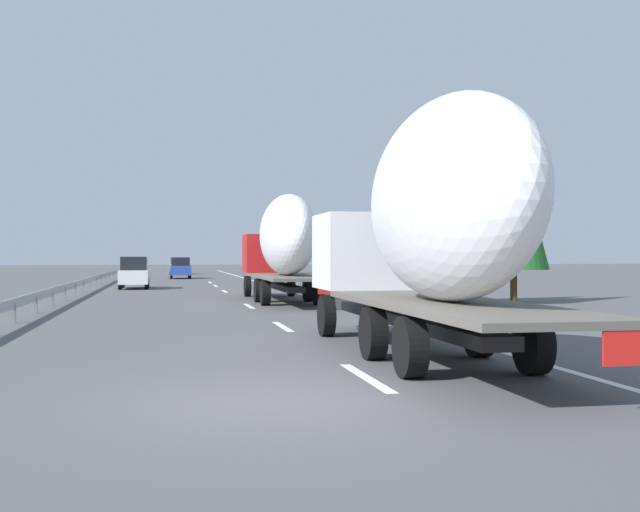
# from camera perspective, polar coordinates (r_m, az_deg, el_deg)

# --- Properties ---
(ground_plane) EXTENTS (260.00, 260.00, 0.00)m
(ground_plane) POSITION_cam_1_polar(r_m,az_deg,el_deg) (50.99, -9.29, -2.27)
(ground_plane) COLOR #4C4C4F
(lane_stripe_0) EXTENTS (3.20, 0.20, 0.01)m
(lane_stripe_0) POSITION_cam_1_polar(r_m,az_deg,el_deg) (13.49, 3.32, -8.66)
(lane_stripe_0) COLOR white
(lane_stripe_0) RESTS_ON ground_plane
(lane_stripe_1) EXTENTS (3.20, 0.20, 0.01)m
(lane_stripe_1) POSITION_cam_1_polar(r_m,az_deg,el_deg) (22.96, -2.69, -5.07)
(lane_stripe_1) COLOR white
(lane_stripe_1) RESTS_ON ground_plane
(lane_stripe_2) EXTENTS (3.20, 0.20, 0.01)m
(lane_stripe_2) POSITION_cam_1_polar(r_m,az_deg,el_deg) (32.37, -5.12, -3.59)
(lane_stripe_2) COLOR white
(lane_stripe_2) RESTS_ON ground_plane
(lane_stripe_3) EXTENTS (3.20, 0.20, 0.01)m
(lane_stripe_3) POSITION_cam_1_polar(r_m,az_deg,el_deg) (45.87, -6.85, -2.52)
(lane_stripe_3) COLOR white
(lane_stripe_3) RESTS_ON ground_plane
(lane_stripe_4) EXTENTS (3.20, 0.20, 0.01)m
(lane_stripe_4) POSITION_cam_1_polar(r_m,az_deg,el_deg) (54.37, -7.49, -2.12)
(lane_stripe_4) COLOR white
(lane_stripe_4) RESTS_ON ground_plane
(lane_stripe_5) EXTENTS (3.20, 0.20, 0.01)m
(lane_stripe_5) POSITION_cam_1_polar(r_m,az_deg,el_deg) (61.14, -7.88, -1.89)
(lane_stripe_5) COLOR white
(lane_stripe_5) RESTS_ON ground_plane
(edge_line_right) EXTENTS (110.00, 0.20, 0.01)m
(edge_line_right) POSITION_cam_1_polar(r_m,az_deg,el_deg) (56.40, -3.84, -2.05)
(edge_line_right) COLOR white
(edge_line_right) RESTS_ON ground_plane
(truck_lead) EXTENTS (13.44, 2.55, 4.66)m
(truck_lead) POSITION_cam_1_polar(r_m,az_deg,el_deg) (35.06, -2.62, 0.97)
(truck_lead) COLOR #B21919
(truck_lead) RESTS_ON ground_plane
(truck_trailing) EXTENTS (12.90, 2.55, 4.96)m
(truck_trailing) POSITION_cam_1_polar(r_m,az_deg,el_deg) (15.79, 7.86, 2.58)
(truck_trailing) COLOR silver
(truck_trailing) RESTS_ON ground_plane
(car_white_van) EXTENTS (4.46, 1.76, 1.98)m
(car_white_van) POSITION_cam_1_polar(r_m,az_deg,el_deg) (50.44, -13.16, -1.18)
(car_white_van) COLOR white
(car_white_van) RESTS_ON ground_plane
(car_silver_hatch) EXTENTS (4.43, 1.79, 1.82)m
(car_silver_hatch) POSITION_cam_1_polar(r_m,az_deg,el_deg) (89.64, -10.15, -0.69)
(car_silver_hatch) COLOR #ADB2B7
(car_silver_hatch) RESTS_ON ground_plane
(car_blue_sedan) EXTENTS (4.28, 1.82, 1.90)m
(car_blue_sedan) POSITION_cam_1_polar(r_m,az_deg,el_deg) (72.13, -9.96, -0.84)
(car_blue_sedan) COLOR #28479E
(car_blue_sedan) RESTS_ON ground_plane
(road_sign) EXTENTS (0.10, 0.90, 3.37)m
(road_sign) POSITION_cam_1_polar(r_m,az_deg,el_deg) (50.38, -1.61, 0.35)
(road_sign) COLOR gray
(road_sign) RESTS_ON ground_plane
(tree_0) EXTENTS (3.86, 3.86, 7.03)m
(tree_0) POSITION_cam_1_polar(r_m,az_deg,el_deg) (92.06, -1.81, 1.48)
(tree_0) COLOR #472D19
(tree_0) RESTS_ON ground_plane
(tree_1) EXTENTS (3.18, 3.18, 5.16)m
(tree_1) POSITION_cam_1_polar(r_m,az_deg,el_deg) (64.25, -0.36, 1.18)
(tree_1) COLOR #472D19
(tree_1) RESTS_ON ground_plane
(tree_2) EXTENTS (3.37, 3.37, 7.15)m
(tree_2) POSITION_cam_1_polar(r_m,az_deg,el_deg) (35.05, 10.21, 3.76)
(tree_2) COLOR #472D19
(tree_2) RESTS_ON ground_plane
(tree_3) EXTENTS (3.48, 3.48, 5.45)m
(tree_3) POSITION_cam_1_polar(r_m,az_deg,el_deg) (45.73, 6.84, 1.87)
(tree_3) COLOR #472D19
(tree_3) RESTS_ON ground_plane
(tree_4) EXTENTS (2.98, 2.98, 7.39)m
(tree_4) POSITION_cam_1_polar(r_m,az_deg,el_deg) (35.13, 13.70, 3.89)
(tree_4) COLOR #472D19
(tree_4) RESTS_ON ground_plane
(guardrail_median) EXTENTS (94.00, 0.10, 0.76)m
(guardrail_median) POSITION_cam_1_polar(r_m,az_deg,el_deg) (54.14, -15.75, -1.53)
(guardrail_median) COLOR #9EA0A5
(guardrail_median) RESTS_ON ground_plane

